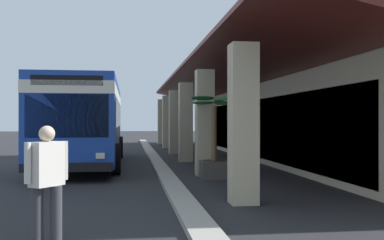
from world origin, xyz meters
The scene contains 6 objects.
ground centered at (0.00, 8.00, 0.00)m, with size 120.00×120.00×0.00m, color #262628.
curb_strip centered at (-1.82, 3.77, 0.06)m, with size 36.15×0.50×0.12m, color #9E998E.
plaza_building centered at (-1.82, 13.39, 3.31)m, with size 30.42×14.43×6.61m.
transit_bus centered at (1.50, 0.96, 1.85)m, with size 11.22×2.88×3.34m.
pedestrian centered at (13.52, 1.56, 0.92)m, with size 0.51×0.52×1.64m.
potted_palm centered at (6.57, 5.16, 0.72)m, with size 2.03×1.62×2.46m.
Camera 1 is at (20.16, 2.69, 1.71)m, focal length 43.81 mm.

